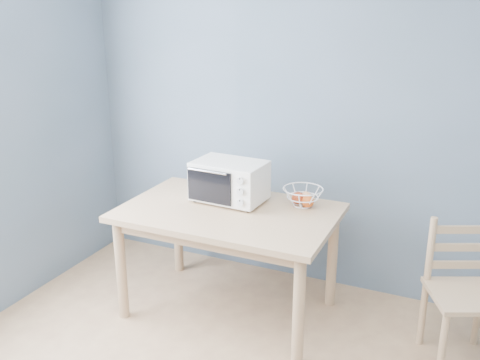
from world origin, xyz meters
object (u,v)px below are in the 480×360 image
at_px(dining_table, 229,224).
at_px(toaster_oven, 227,180).
at_px(dining_chair, 463,295).
at_px(fruit_basket, 303,197).

bearing_deg(dining_table, toaster_oven, 118.84).
height_order(toaster_oven, dining_chair, toaster_oven).
bearing_deg(fruit_basket, dining_chair, -9.79).
relative_size(dining_table, fruit_basket, 4.73).
bearing_deg(fruit_basket, dining_table, -147.32).
relative_size(dining_table, toaster_oven, 2.83).
xyz_separation_m(fruit_basket, dining_chair, (1.05, -0.18, -0.39)).
bearing_deg(toaster_oven, dining_table, -57.90).
xyz_separation_m(dining_table, dining_chair, (1.47, 0.09, -0.23)).
bearing_deg(toaster_oven, fruit_basket, 16.76).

